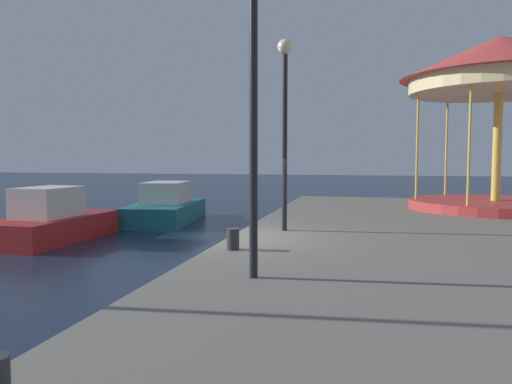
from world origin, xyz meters
The scene contains 7 objects.
ground_plane centered at (0.00, 0.00, 0.00)m, with size 120.00×120.00×0.00m, color #162338.
motorboat_red centered at (-6.39, 2.63, 0.60)m, with size 2.00×4.30×1.65m.
motorboat_teal centered at (-4.84, 7.53, 0.58)m, with size 2.74×5.06×1.57m.
carousel centered at (7.08, 7.34, 5.07)m, with size 6.35×6.35×5.71m.
lamp_post_near_edge centered at (1.36, -3.43, 3.77)m, with size 0.36×0.36×4.35m.
lamp_post_mid_promenade centered at (1.01, 1.14, 3.85)m, with size 0.36×0.36×4.48m.
bollard_north centered at (0.48, -1.45, 1.00)m, with size 0.24×0.24×0.40m, color #2D2D33.
Camera 1 is at (2.97, -10.15, 2.54)m, focal length 33.96 mm.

